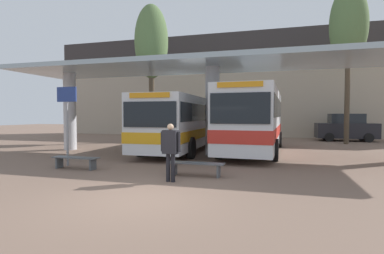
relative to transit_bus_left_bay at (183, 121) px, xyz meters
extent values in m
plane|color=#755B4C|center=(2.09, -10.03, -1.71)|extent=(100.00, 100.00, 0.00)
cube|color=tan|center=(2.09, 12.22, 3.27)|extent=(40.00, 0.50, 9.98)
cube|color=#332D2D|center=(2.09, 12.22, 7.07)|extent=(40.00, 0.58, 2.39)
cylinder|color=silver|center=(-6.61, -1.59, 0.57)|extent=(0.72, 0.72, 4.56)
cylinder|color=silver|center=(2.09, -1.59, 0.57)|extent=(0.72, 0.72, 4.56)
cube|color=#9EB2BC|center=(2.09, -1.59, 2.96)|extent=(22.40, 5.02, 0.24)
cube|color=silver|center=(0.00, 0.01, -0.02)|extent=(2.88, 10.33, 2.72)
cube|color=black|center=(0.00, 0.01, 0.50)|extent=(2.90, 9.92, 0.87)
cube|color=orange|center=(0.00, 0.01, -0.63)|extent=(2.92, 10.37, 0.49)
cube|color=black|center=(0.15, -5.15, 0.39)|extent=(2.37, 0.13, 1.09)
cube|color=orange|center=(0.15, -5.15, 1.20)|extent=(1.81, 0.10, 0.22)
cylinder|color=black|center=(-1.20, -3.21, -1.20)|extent=(0.31, 1.03, 1.02)
cylinder|color=black|center=(1.38, -3.13, -1.20)|extent=(0.31, 1.03, 1.02)
cylinder|color=black|center=(-1.37, 2.79, -1.20)|extent=(0.31, 1.03, 1.02)
cylinder|color=black|center=(1.21, 2.87, -1.20)|extent=(0.31, 1.03, 1.02)
cube|color=silver|center=(4.06, 0.34, 0.16)|extent=(2.94, 10.38, 3.10)
cube|color=black|center=(4.06, 0.34, 0.75)|extent=(2.97, 9.97, 0.99)
cube|color=red|center=(4.06, 0.34, -0.53)|extent=(2.98, 10.42, 0.56)
cube|color=black|center=(3.89, -4.84, 0.63)|extent=(2.39, 0.14, 1.24)
cube|color=orange|center=(3.89, -4.84, 1.57)|extent=(1.82, 0.11, 0.22)
cylinder|color=black|center=(2.66, -2.81, -1.21)|extent=(0.31, 1.02, 1.01)
cylinder|color=black|center=(5.25, -2.90, -1.21)|extent=(0.31, 1.02, 1.01)
cylinder|color=black|center=(2.86, 3.21, -1.21)|extent=(0.31, 1.02, 1.01)
cylinder|color=black|center=(5.46, 3.12, -1.21)|extent=(0.31, 1.02, 1.01)
cube|color=#4C5156|center=(2.70, -7.00, -1.27)|extent=(1.93, 0.44, 0.04)
cube|color=#4C5156|center=(1.93, -7.00, -1.50)|extent=(0.07, 0.37, 0.42)
cube|color=#4C5156|center=(3.48, -7.00, -1.50)|extent=(0.07, 0.37, 0.42)
cube|color=#4C5156|center=(-2.10, -7.00, -1.27)|extent=(1.89, 0.44, 0.04)
cube|color=#4C5156|center=(-2.86, -7.00, -1.50)|extent=(0.07, 0.37, 0.42)
cube|color=#4C5156|center=(-1.35, -7.00, -1.50)|extent=(0.07, 0.37, 0.42)
cylinder|color=gray|center=(-2.90, -6.46, -0.41)|extent=(0.09, 0.09, 2.61)
cube|color=navy|center=(-2.90, -6.46, 1.20)|extent=(0.90, 0.06, 0.60)
cylinder|color=black|center=(2.09, -8.08, -1.27)|extent=(0.14, 0.14, 0.88)
cylinder|color=black|center=(2.26, -8.09, -1.27)|extent=(0.14, 0.14, 0.88)
cube|color=black|center=(2.17, -8.08, -0.47)|extent=(0.50, 0.31, 0.73)
sphere|color=tan|center=(2.17, -8.08, -0.01)|extent=(0.20, 0.20, 0.20)
cylinder|color=black|center=(1.89, -8.06, -0.46)|extent=(0.10, 0.10, 0.62)
cylinder|color=black|center=(2.46, -8.11, -0.46)|extent=(0.10, 0.10, 0.62)
cylinder|color=#473A2B|center=(10.07, 6.86, 1.74)|extent=(0.35, 0.35, 6.90)
ellipsoid|color=#516B3D|center=(10.07, 6.86, 6.73)|extent=(2.55, 2.55, 5.62)
cylinder|color=#473A2B|center=(-4.07, 4.70, 1.37)|extent=(0.43, 0.43, 6.17)
ellipsoid|color=#516B3D|center=(-4.07, 4.70, 6.01)|extent=(2.58, 2.58, 5.67)
cube|color=black|center=(10.57, 9.54, -0.88)|extent=(4.54, 2.00, 1.18)
cube|color=#1E2328|center=(10.57, 9.54, 0.09)|extent=(2.53, 1.77, 0.75)
cylinder|color=black|center=(11.91, 10.50, -1.37)|extent=(0.70, 0.25, 0.69)
cylinder|color=black|center=(11.99, 8.69, -1.37)|extent=(0.70, 0.25, 0.69)
cylinder|color=black|center=(9.14, 10.39, -1.37)|extent=(0.70, 0.25, 0.69)
cylinder|color=black|center=(9.22, 8.57, -1.37)|extent=(0.70, 0.25, 0.69)
camera|label=1|loc=(5.37, -16.75, 0.36)|focal=28.00mm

